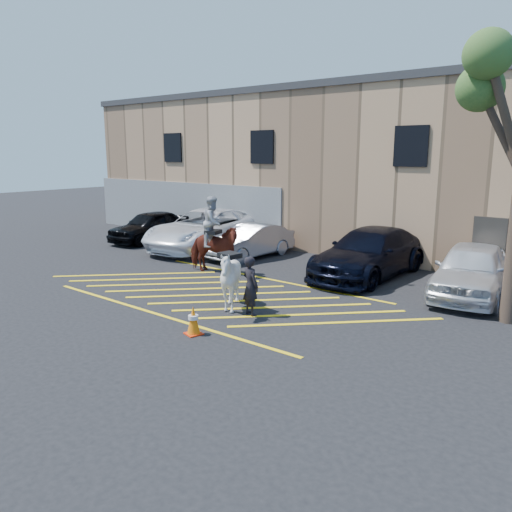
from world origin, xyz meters
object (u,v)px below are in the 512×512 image
Objects in this scene: car_blue_suv at (369,253)px; car_white_pickup at (206,229)px; saddled_white at (230,279)px; traffic_cone at (193,320)px; mounted_bay at (213,242)px; car_black_suv at (150,226)px; car_silver_sedan at (250,241)px; handler at (251,286)px; car_white_suv at (471,270)px.

car_white_pickup is at bearing -178.76° from car_blue_suv.
saddled_white is 2.47× the size of traffic_cone.
traffic_cone is (7.48, -8.11, -0.54)m from car_white_pickup.
car_white_pickup is 2.30× the size of mounted_bay.
saddled_white reaches higher than car_black_suv.
mounted_bay is at bearing -144.65° from car_blue_suv.
car_black_suv is 6.32m from car_silver_sedan.
handler is at bearing -35.03° from mounted_bay.
car_white_suv is 8.75m from mounted_bay.
car_white_suv is at bearing -4.08° from car_black_suv.
handler is (11.14, -5.73, 0.06)m from car_black_suv.
traffic_cone is (-4.30, -7.72, -0.46)m from car_white_suv.
car_white_pickup is at bearing 170.53° from car_white_suv.
car_black_suv reaches higher than traffic_cone.
car_silver_sedan is (6.32, 0.15, -0.07)m from car_black_suv.
mounted_bay is (-8.29, -2.78, 0.32)m from car_white_suv.
car_silver_sedan is 0.87× the size of car_white_suv.
car_blue_suv is 5.66m from mounted_bay.
car_white_suv reaches higher than handler.
car_black_suv is 0.77× the size of car_blue_suv.
car_black_suv is at bearing 151.05° from saddled_white.
car_white_pickup is 4.73m from mounted_bay.
handler is at bearing 2.44° from saddled_white.
car_silver_sedan is at bearing -2.46° from car_black_suv.
saddled_white is (10.42, -5.77, 0.13)m from car_black_suv.
saddled_white is 2.16m from traffic_cone.
car_white_suv is (8.99, -0.21, 0.13)m from car_silver_sedan.
traffic_cone is (4.68, -7.93, -0.33)m from car_silver_sedan.
car_silver_sedan is 5.77× the size of traffic_cone.
car_silver_sedan reaches higher than traffic_cone.
car_white_suv is 2.94× the size of handler.
car_white_pickup reaches higher than car_white_suv.
mounted_bay is (7.02, -2.84, 0.38)m from car_black_suv.
car_black_suv is 0.69× the size of car_white_pickup.
saddled_white is (6.90, -6.10, -0.01)m from car_white_pickup.
car_black_suv is 2.72× the size of handler.
traffic_cone is at bearing -73.90° from saddled_white.
car_white_pickup reaches higher than car_blue_suv.
car_white_suv is at bearing -109.09° from handler.
car_silver_sedan is 2.33× the size of saddled_white.
car_white_suv is 2.69× the size of saddled_white.
mounted_bay is 3.88× the size of traffic_cone.
mounted_bay reaches higher than car_black_suv.
handler is at bearing -31.08° from car_black_suv.
saddled_white is at bearing 106.10° from traffic_cone.
car_blue_suv reaches higher than car_black_suv.
handler is 0.91× the size of saddled_white.
car_white_pickup is at bearing 132.68° from traffic_cone.
car_white_pickup is 8.18m from car_blue_suv.
car_blue_suv reaches higher than car_silver_sedan.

